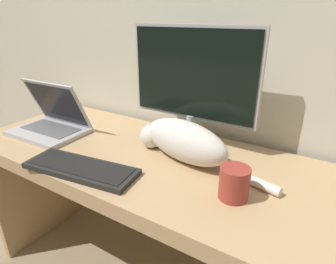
{
  "coord_description": "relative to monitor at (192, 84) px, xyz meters",
  "views": [
    {
      "loc": [
        0.58,
        -0.5,
        1.25
      ],
      "look_at": [
        0.1,
        0.29,
        0.86
      ],
      "focal_mm": 30.0,
      "sensor_mm": 36.0,
      "label": 1
    }
  ],
  "objects": [
    {
      "name": "cat",
      "position": [
        0.04,
        -0.15,
        -0.19
      ],
      "size": [
        0.6,
        0.24,
        0.16
      ],
      "rotation": [
        0.0,
        0.0,
        -0.24
      ],
      "color": "silver",
      "rests_on": "desk"
    },
    {
      "name": "wall_back",
      "position": [
        -0.07,
        0.18,
        0.32
      ],
      "size": [
        6.4,
        0.06,
        2.6
      ],
      "color": "beige",
      "rests_on": "ground_plane"
    },
    {
      "name": "monitor",
      "position": [
        0.0,
        0.0,
        0.0
      ],
      "size": [
        0.56,
        0.2,
        0.49
      ],
      "color": "#B2B2B7",
      "rests_on": "desk"
    },
    {
      "name": "desk",
      "position": [
        -0.07,
        -0.2,
        -0.4
      ],
      "size": [
        1.65,
        0.64,
        0.72
      ],
      "color": "tan",
      "rests_on": "ground_plane"
    },
    {
      "name": "coffee_mug",
      "position": [
        0.3,
        -0.3,
        -0.21
      ],
      "size": [
        0.09,
        0.09,
        0.1
      ],
      "color": "#9E382D",
      "rests_on": "desk"
    },
    {
      "name": "external_keyboard",
      "position": [
        -0.22,
        -0.43,
        -0.25
      ],
      "size": [
        0.44,
        0.2,
        0.02
      ],
      "rotation": [
        0.0,
        0.0,
        0.14
      ],
      "color": "black",
      "rests_on": "desk"
    },
    {
      "name": "laptop",
      "position": [
        -0.62,
        -0.25,
        -0.22
      ],
      "size": [
        0.35,
        0.25,
        0.24
      ],
      "rotation": [
        0.0,
        0.0,
        0.03
      ],
      "color": "#B7B7BC",
      "rests_on": "desk"
    }
  ]
}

